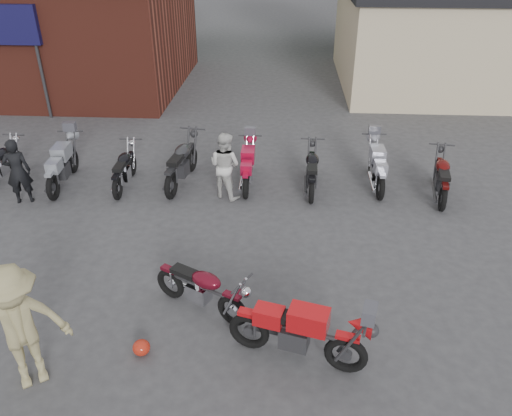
# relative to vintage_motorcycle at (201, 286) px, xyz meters

# --- Properties ---
(ground) EXTENTS (90.00, 90.00, 0.00)m
(ground) POSITION_rel_vintage_motorcycle_xyz_m (0.04, -0.55, -0.52)
(ground) COLOR #38383B
(brick_building) EXTENTS (12.00, 8.00, 4.00)m
(brick_building) POSITION_rel_vintage_motorcycle_xyz_m (-8.96, 13.45, 1.48)
(brick_building) COLOR maroon
(brick_building) RESTS_ON ground
(stucco_building) EXTENTS (10.00, 8.00, 3.50)m
(stucco_building) POSITION_rel_vintage_motorcycle_xyz_m (8.54, 14.45, 1.23)
(stucco_building) COLOR tan
(stucco_building) RESTS_ON ground
(vintage_motorcycle) EXTENTS (1.87, 1.38, 1.04)m
(vintage_motorcycle) POSITION_rel_vintage_motorcycle_xyz_m (0.00, 0.00, 0.00)
(vintage_motorcycle) COLOR #530A17
(vintage_motorcycle) RESTS_ON ground
(sportbike) EXTENTS (2.15, 1.19, 1.19)m
(sportbike) POSITION_rel_vintage_motorcycle_xyz_m (1.60, -0.99, 0.07)
(sportbike) COLOR red
(sportbike) RESTS_ON ground
(helmet) EXTENTS (0.31, 0.31, 0.25)m
(helmet) POSITION_rel_vintage_motorcycle_xyz_m (-0.78, -1.03, -0.40)
(helmet) COLOR #B22413
(helmet) RESTS_ON ground
(person_dark) EXTENTS (0.66, 0.54, 1.57)m
(person_dark) POSITION_rel_vintage_motorcycle_xyz_m (-4.80, 3.55, 0.27)
(person_dark) COLOR black
(person_dark) RESTS_ON ground
(person_light) EXTENTS (0.98, 0.91, 1.62)m
(person_light) POSITION_rel_vintage_motorcycle_xyz_m (-0.08, 4.13, 0.29)
(person_light) COLOR silver
(person_light) RESTS_ON ground
(person_tan) EXTENTS (1.47, 1.31, 1.98)m
(person_tan) POSITION_rel_vintage_motorcycle_xyz_m (-2.19, -1.62, 0.47)
(person_tan) COLOR #9D9161
(person_tan) RESTS_ON ground
(row_bike_0) EXTENTS (0.65, 1.84, 1.06)m
(row_bike_0) POSITION_rel_vintage_motorcycle_xyz_m (-5.81, 4.57, 0.01)
(row_bike_0) COLOR black
(row_bike_0) RESTS_ON ground
(row_bike_1) EXTENTS (0.83, 2.12, 1.20)m
(row_bike_1) POSITION_rel_vintage_motorcycle_xyz_m (-4.19, 4.49, 0.08)
(row_bike_1) COLOR gray
(row_bike_1) RESTS_ON ground
(row_bike_2) EXTENTS (0.63, 1.82, 1.05)m
(row_bike_2) POSITION_rel_vintage_motorcycle_xyz_m (-2.63, 4.50, 0.00)
(row_bike_2) COLOR black
(row_bike_2) RESTS_ON ground
(row_bike_3) EXTENTS (1.00, 2.23, 1.25)m
(row_bike_3) POSITION_rel_vintage_motorcycle_xyz_m (-1.24, 4.74, 0.10)
(row_bike_3) COLOR #27272A
(row_bike_3) RESTS_ON ground
(row_bike_4) EXTENTS (0.64, 1.91, 1.10)m
(row_bike_4) POSITION_rel_vintage_motorcycle_xyz_m (0.41, 4.77, 0.03)
(row_bike_4) COLOR #B40F34
(row_bike_4) RESTS_ON ground
(row_bike_5) EXTENTS (0.68, 1.92, 1.10)m
(row_bike_5) POSITION_rel_vintage_motorcycle_xyz_m (1.98, 4.64, 0.03)
(row_bike_5) COLOR black
(row_bike_5) RESTS_ON ground
(row_bike_6) EXTENTS (0.66, 1.99, 1.15)m
(row_bike_6) POSITION_rel_vintage_motorcycle_xyz_m (3.60, 4.93, 0.05)
(row_bike_6) COLOR #9798A5
(row_bike_6) RESTS_ON ground
(row_bike_7) EXTENTS (0.94, 1.99, 1.11)m
(row_bike_7) POSITION_rel_vintage_motorcycle_xyz_m (5.05, 4.45, 0.03)
(row_bike_7) COLOR #4C0A09
(row_bike_7) RESTS_ON ground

